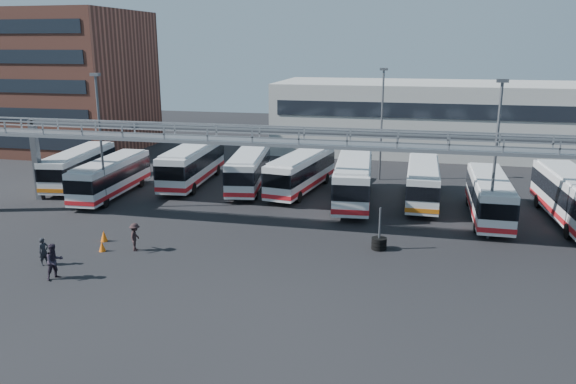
% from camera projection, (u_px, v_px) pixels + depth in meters
% --- Properties ---
extents(ground, '(140.00, 140.00, 0.00)m').
position_uv_depth(ground, '(284.00, 263.00, 32.47)').
color(ground, black).
rests_on(ground, ground).
extents(gantry, '(51.40, 5.15, 7.10)m').
position_uv_depth(gantry, '(304.00, 151.00, 36.60)').
color(gantry, gray).
rests_on(gantry, ground).
extents(apartment_building, '(18.00, 15.00, 16.00)m').
position_uv_depth(apartment_building, '(61.00, 81.00, 66.01)').
color(apartment_building, brown).
rests_on(apartment_building, ground).
extents(warehouse, '(42.00, 14.00, 8.00)m').
position_uv_depth(warehouse, '(460.00, 118.00, 64.70)').
color(warehouse, '#9E9E99').
rests_on(warehouse, ground).
extents(light_pole_left, '(0.70, 0.35, 10.21)m').
position_uv_depth(light_pole_left, '(100.00, 134.00, 41.99)').
color(light_pole_left, '#4C4F54').
rests_on(light_pole_left, ground).
extents(light_pole_mid, '(0.70, 0.35, 10.21)m').
position_uv_depth(light_pole_mid, '(496.00, 152.00, 35.03)').
color(light_pole_mid, '#4C4F54').
rests_on(light_pole_mid, ground).
extents(light_pole_back, '(0.70, 0.35, 10.21)m').
position_uv_depth(light_pole_back, '(382.00, 118.00, 50.89)').
color(light_pole_back, '#4C4F54').
rests_on(light_pole_back, ground).
extents(bus_0, '(3.74, 10.69, 3.18)m').
position_uv_depth(bus_0, '(79.00, 166.00, 49.93)').
color(bus_0, silver).
rests_on(bus_0, ground).
extents(bus_1, '(2.93, 10.44, 3.14)m').
position_uv_depth(bus_1, '(111.00, 176.00, 46.23)').
color(bus_1, silver).
rests_on(bus_1, ground).
extents(bus_2, '(3.41, 11.67, 3.50)m').
position_uv_depth(bus_2, '(192.00, 163.00, 50.28)').
color(bus_2, silver).
rests_on(bus_2, ground).
extents(bus_3, '(3.93, 10.92, 3.24)m').
position_uv_depth(bus_3, '(249.00, 168.00, 48.73)').
color(bus_3, silver).
rests_on(bus_3, ground).
extents(bus_4, '(4.24, 11.03, 3.27)m').
position_uv_depth(bus_4, '(301.00, 171.00, 47.71)').
color(bus_4, silver).
rests_on(bus_4, ground).
extents(bus_5, '(3.51, 11.77, 3.53)m').
position_uv_depth(bus_5, '(354.00, 179.00, 44.32)').
color(bus_5, silver).
rests_on(bus_5, ground).
extents(bus_6, '(2.46, 10.38, 3.15)m').
position_uv_depth(bus_6, '(423.00, 181.00, 44.37)').
color(bus_6, silver).
rests_on(bus_6, ground).
extents(bus_7, '(2.48, 10.49, 3.18)m').
position_uv_depth(bus_7, '(489.00, 195.00, 40.14)').
color(bus_7, silver).
rests_on(bus_7, ground).
extents(bus_8, '(3.41, 11.74, 3.52)m').
position_uv_depth(bus_8, '(572.00, 196.00, 39.21)').
color(bus_8, silver).
rests_on(bus_8, ground).
extents(pedestrian_a, '(0.59, 0.70, 1.62)m').
position_uv_depth(pedestrian_a, '(44.00, 251.00, 31.94)').
color(pedestrian_a, black).
rests_on(pedestrian_a, ground).
extents(pedestrian_b, '(1.12, 1.20, 1.98)m').
position_uv_depth(pedestrian_b, '(54.00, 261.00, 30.00)').
color(pedestrian_b, '#29212E').
rests_on(pedestrian_b, ground).
extents(pedestrian_c, '(0.88, 1.24, 1.75)m').
position_uv_depth(pedestrian_c, '(135.00, 237.00, 34.15)').
color(pedestrian_c, black).
rests_on(pedestrian_c, ground).
extents(cone_left, '(0.52, 0.52, 0.64)m').
position_uv_depth(cone_left, '(102.00, 246.00, 34.17)').
color(cone_left, orange).
rests_on(cone_left, ground).
extents(cone_right, '(0.56, 0.56, 0.71)m').
position_uv_depth(cone_right, '(104.00, 236.00, 35.89)').
color(cone_right, orange).
rests_on(cone_right, ground).
extents(tire_stack, '(0.93, 0.93, 2.67)m').
position_uv_depth(tire_stack, '(379.00, 242.00, 34.47)').
color(tire_stack, black).
rests_on(tire_stack, ground).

